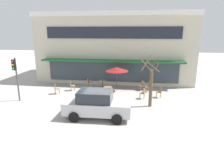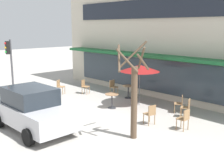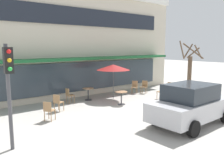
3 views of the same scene
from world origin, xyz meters
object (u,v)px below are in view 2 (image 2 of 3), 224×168
cafe_chair_5 (180,103)px  cafe_chair_6 (113,86)px  patio_umbrella_green_folded (140,68)px  cafe_chair_2 (150,113)px  cafe_table_streetside (128,90)px  cafe_chair_1 (184,118)px  cafe_chair_3 (60,86)px  traffic_light_pole (10,57)px  parked_sedan (32,109)px  street_tree (134,95)px  cafe_chair_4 (187,107)px  cafe_table_near_wall (112,99)px  cafe_chair_0 (85,86)px

cafe_chair_5 → cafe_chair_6: 5.09m
patio_umbrella_green_folded → cafe_chair_2: bearing=-39.5°
cafe_table_streetside → cafe_chair_1: cafe_chair_1 is taller
cafe_table_streetside → patio_umbrella_green_folded: bearing=-25.0°
patio_umbrella_green_folded → cafe_chair_3: (-5.12, -1.71, -1.50)m
cafe_chair_5 → cafe_chair_1: bearing=-52.3°
patio_umbrella_green_folded → traffic_light_pole: (-7.32, -3.87, 0.27)m
parked_sedan → street_tree: bearing=34.8°
cafe_chair_3 → parked_sedan: parked_sedan is taller
patio_umbrella_green_folded → cafe_chair_4: patio_umbrella_green_folded is taller
cafe_table_near_wall → cafe_chair_6: cafe_chair_6 is taller
cafe_chair_0 → cafe_chair_1: bearing=-6.8°
cafe_table_near_wall → cafe_table_streetside: same height
cafe_chair_1 → cafe_chair_4: (-0.84, 1.51, 0.00)m
cafe_chair_6 → parked_sedan: (2.24, -6.66, 0.35)m
cafe_table_near_wall → cafe_chair_5: size_ratio=0.85×
cafe_chair_0 → patio_umbrella_green_folded: bearing=7.5°
cafe_table_streetside → cafe_chair_6: size_ratio=0.85×
street_tree → cafe_chair_3: bearing=166.8°
cafe_chair_4 → patio_umbrella_green_folded: bearing=-179.2°
cafe_chair_1 → cafe_chair_3: 8.87m
cafe_chair_1 → street_tree: (-0.88, -2.11, 1.17)m
cafe_table_streetside → cafe_chair_2: 4.67m
cafe_chair_1 → cafe_table_near_wall: bearing=179.9°
cafe_chair_0 → cafe_chair_5: 6.47m
cafe_table_streetside → street_tree: (4.32, -4.27, 1.18)m
cafe_chair_6 → traffic_light_pole: bearing=-134.8°
cafe_table_streetside → cafe_chair_0: bearing=-155.2°
cafe_chair_5 → cafe_chair_0: bearing=-171.5°
cafe_table_streetside → cafe_chair_4: (4.36, -0.64, 0.01)m
patio_umbrella_green_folded → street_tree: size_ratio=0.60×
cafe_table_streetside → cafe_chair_0: 2.91m
cafe_table_streetside → parked_sedan: parked_sedan is taller
cafe_chair_4 → cafe_chair_6: same height
cafe_table_streetside → patio_umbrella_green_folded: (1.46, -0.68, 1.51)m
cafe_chair_5 → traffic_light_pole: bearing=-156.0°
traffic_light_pole → cafe_chair_2: bearing=11.1°
street_tree → cafe_chair_5: bearing=98.1°
cafe_table_near_wall → parked_sedan: size_ratio=0.18×
cafe_chair_2 → cafe_table_near_wall: bearing=170.3°
patio_umbrella_green_folded → cafe_chair_2: (2.39, -1.97, -1.50)m
cafe_chair_0 → cafe_chair_2: same height
cafe_chair_0 → cafe_chair_4: same height
cafe_chair_5 → cafe_chair_6: same height
cafe_chair_4 → parked_sedan: size_ratio=0.21×
patio_umbrella_green_folded → cafe_chair_6: bearing=166.0°
cafe_table_near_wall → parked_sedan: bearing=-89.5°
cafe_chair_0 → cafe_chair_3: 1.55m
cafe_table_near_wall → traffic_light_pole: (-6.73, -2.40, 1.78)m
cafe_chair_0 → parked_sedan: 6.49m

